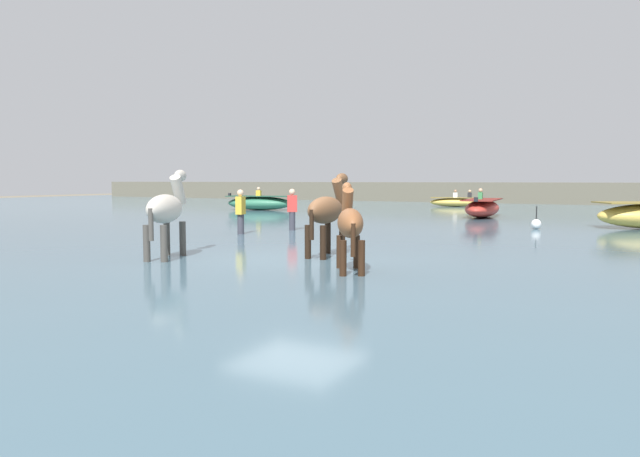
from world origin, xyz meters
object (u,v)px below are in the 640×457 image
channel_buoy (536,224)px  boat_mid_channel (482,208)px  person_onlooker_left (292,212)px  horse_trailing_pinto (166,211)px  boat_far_inshore (455,202)px  person_spectator_far (241,215)px  horse_lead_bay (327,212)px  horse_flank_chestnut (350,225)px  boat_near_starboard (260,203)px

channel_buoy → boat_mid_channel: bearing=118.5°
person_onlooker_left → horse_trailing_pinto: bearing=-80.4°
boat_far_inshore → person_spectator_far: size_ratio=1.96×
horse_lead_bay → boat_mid_channel: horse_lead_bay is taller
horse_trailing_pinto → person_onlooker_left: size_ratio=1.31×
horse_lead_bay → boat_mid_channel: 15.25m
horse_lead_bay → horse_trailing_pinto: (-2.81, -1.88, 0.04)m
horse_flank_chestnut → channel_buoy: horse_flank_chestnut is taller
horse_flank_chestnut → horse_lead_bay: bearing=128.0°
horse_flank_chestnut → person_onlooker_left: (-5.39, 7.04, -0.24)m
horse_lead_bay → horse_flank_chestnut: 2.21m
boat_near_starboard → person_onlooker_left: person_onlooker_left is taller
person_onlooker_left → person_spectator_far: size_ratio=1.00×
horse_lead_bay → person_onlooker_left: horse_lead_bay is taller
boat_near_starboard → boat_far_inshore: size_ratio=1.21×
horse_flank_chestnut → boat_near_starboard: size_ratio=0.48×
horse_flank_chestnut → person_spectator_far: horse_flank_chestnut is taller
boat_far_inshore → horse_lead_bay: bearing=-80.9°
horse_trailing_pinto → boat_far_inshore: horse_trailing_pinto is taller
boat_near_starboard → horse_flank_chestnut: bearing=-52.0°
horse_trailing_pinto → channel_buoy: horse_trailing_pinto is taller
horse_trailing_pinto → boat_far_inshore: 26.94m
horse_flank_chestnut → boat_near_starboard: (-13.68, 17.54, -0.44)m
horse_lead_bay → channel_buoy: size_ratio=2.72×
horse_flank_chestnut → boat_mid_channel: size_ratio=0.44×
boat_mid_channel → person_onlooker_left: person_onlooker_left is taller
horse_trailing_pinto → person_onlooker_left: (-1.21, 7.19, -0.40)m
horse_lead_bay → person_spectator_far: horse_lead_bay is taller
horse_flank_chestnut → person_onlooker_left: size_ratio=1.15×
person_spectator_far → boat_mid_channel: bearing=69.1°
boat_near_starboard → boat_mid_channel: 12.19m
horse_lead_bay → channel_buoy: bearing=73.0°
boat_mid_channel → person_onlooker_left: 10.66m
horse_trailing_pinto → horse_lead_bay: bearing=33.8°
boat_far_inshore → horse_flank_chestnut: bearing=-78.6°
person_onlooker_left → boat_far_inshore: bearing=90.0°
person_onlooker_left → person_spectator_far: 2.04m
boat_mid_channel → channel_buoy: 6.44m
horse_lead_bay → horse_trailing_pinto: size_ratio=0.97×
boat_near_starboard → person_spectator_far: bearing=-58.4°
horse_trailing_pinto → horse_flank_chestnut: size_ratio=1.14×
person_onlooker_left → boat_near_starboard: bearing=128.3°
horse_lead_bay → person_onlooker_left: size_ratio=1.27×
horse_lead_bay → person_onlooker_left: (-4.03, 5.31, -0.36)m
boat_mid_channel → horse_trailing_pinto: bearing=-98.8°
horse_flank_chestnut → boat_far_inshore: bearing=101.4°
person_onlooker_left → person_spectator_far: bearing=-109.0°
boat_far_inshore → boat_near_starboard: bearing=-132.0°
horse_flank_chestnut → person_spectator_far: 7.93m
channel_buoy → boat_near_starboard: bearing=157.8°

